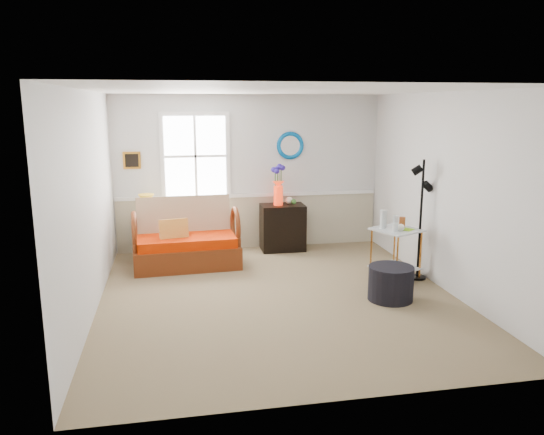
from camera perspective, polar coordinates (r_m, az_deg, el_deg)
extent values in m
cube|color=#7F6C52|center=(6.92, 0.68, -8.53)|extent=(4.50, 5.00, 0.01)
cube|color=white|center=(6.48, 0.74, 13.52)|extent=(4.50, 5.00, 0.01)
cube|color=silver|center=(9.01, -2.45, 4.83)|extent=(4.50, 0.01, 2.60)
cube|color=silver|center=(4.21, 7.47, -3.69)|extent=(4.50, 0.01, 2.60)
cube|color=silver|center=(6.52, -19.06, 1.37)|extent=(0.01, 5.00, 2.60)
cube|color=silver|center=(7.36, 18.18, 2.58)|extent=(0.01, 5.00, 2.60)
cube|color=#B0A68C|center=(9.14, -2.38, -0.48)|extent=(4.46, 0.02, 0.90)
cube|color=white|center=(9.04, -2.40, 2.42)|extent=(4.46, 0.04, 0.06)
cube|color=orange|center=(8.90, -14.84, 5.96)|extent=(0.28, 0.03, 0.28)
torus|color=#0061B6|center=(9.07, 1.96, 7.74)|extent=(0.47, 0.07, 0.47)
imported|color=#407D30|center=(8.78, -12.57, 0.35)|extent=(0.33, 0.36, 0.26)
cylinder|color=black|center=(6.93, 12.65, -6.90)|extent=(0.66, 0.66, 0.44)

